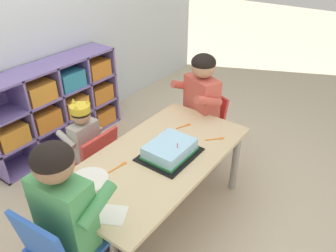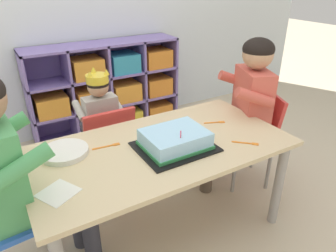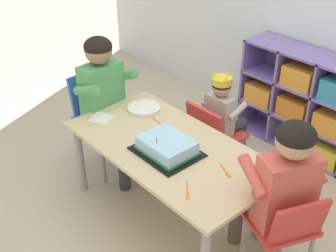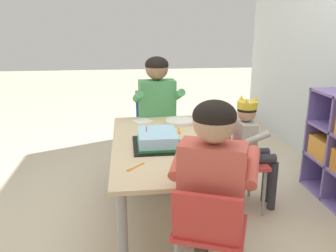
{
  "view_description": "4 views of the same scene",
  "coord_description": "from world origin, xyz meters",
  "px_view_note": "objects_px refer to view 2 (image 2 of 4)",
  "views": [
    {
      "loc": [
        -1.36,
        -1.07,
        1.86
      ],
      "look_at": [
        0.09,
        -0.02,
        0.76
      ],
      "focal_mm": 35.13,
      "sensor_mm": 36.0,
      "label": 1
    },
    {
      "loc": [
        -0.68,
        -1.22,
        1.38
      ],
      "look_at": [
        -0.0,
        -0.08,
        0.72
      ],
      "focal_mm": 33.37,
      "sensor_mm": 36.0,
      "label": 2
    },
    {
      "loc": [
        1.63,
        -1.43,
        2.03
      ],
      "look_at": [
        -0.03,
        0.02,
        0.69
      ],
      "focal_mm": 45.64,
      "sensor_mm": 36.0,
      "label": 3
    },
    {
      "loc": [
        2.22,
        -0.25,
        1.35
      ],
      "look_at": [
        -0.0,
        0.02,
        0.68
      ],
      "focal_mm": 38.22,
      "sensor_mm": 36.0,
      "label": 4
    }
  ],
  "objects_px": {
    "activity_table": "(161,157)",
    "paper_plate_stack": "(65,152)",
    "fork_beside_plate_stack": "(247,143)",
    "classroom_chair_guest_side": "(255,129)",
    "child_with_crown": "(99,114)",
    "guest_at_table_side": "(243,100)",
    "fork_by_napkin": "(108,146)",
    "classroom_chair_blue": "(106,140)",
    "birthday_cake_on_tray": "(175,141)",
    "fork_scattered_mid_table": "(216,122)",
    "adult_helper_seated": "(16,166)"
  },
  "relations": [
    {
      "from": "classroom_chair_guest_side",
      "to": "fork_beside_plate_stack",
      "type": "bearing_deg",
      "value": -29.14
    },
    {
      "from": "activity_table",
      "to": "classroom_chair_blue",
      "type": "bearing_deg",
      "value": 102.43
    },
    {
      "from": "classroom_chair_guest_side",
      "to": "paper_plate_stack",
      "type": "distance_m",
      "value": 1.26
    },
    {
      "from": "classroom_chair_guest_side",
      "to": "guest_at_table_side",
      "type": "distance_m",
      "value": 0.25
    },
    {
      "from": "classroom_chair_guest_side",
      "to": "paper_plate_stack",
      "type": "height_order",
      "value": "classroom_chair_guest_side"
    },
    {
      "from": "fork_scattered_mid_table",
      "to": "guest_at_table_side",
      "type": "bearing_deg",
      "value": -140.47
    },
    {
      "from": "fork_beside_plate_stack",
      "to": "classroom_chair_blue",
      "type": "bearing_deg",
      "value": -12.36
    },
    {
      "from": "birthday_cake_on_tray",
      "to": "classroom_chair_guest_side",
      "type": "bearing_deg",
      "value": 12.76
    },
    {
      "from": "activity_table",
      "to": "paper_plate_stack",
      "type": "xyz_separation_m",
      "value": [
        -0.45,
        0.16,
        0.09
      ]
    },
    {
      "from": "fork_beside_plate_stack",
      "to": "paper_plate_stack",
      "type": "bearing_deg",
      "value": 18.87
    },
    {
      "from": "adult_helper_seated",
      "to": "paper_plate_stack",
      "type": "bearing_deg",
      "value": -62.35
    },
    {
      "from": "activity_table",
      "to": "classroom_chair_blue",
      "type": "xyz_separation_m",
      "value": [
        -0.12,
        0.52,
        -0.11
      ]
    },
    {
      "from": "child_with_crown",
      "to": "fork_beside_plate_stack",
      "type": "height_order",
      "value": "child_with_crown"
    },
    {
      "from": "classroom_chair_blue",
      "to": "child_with_crown",
      "type": "relative_size",
      "value": 0.74
    },
    {
      "from": "activity_table",
      "to": "classroom_chair_guest_side",
      "type": "distance_m",
      "value": 0.81
    },
    {
      "from": "activity_table",
      "to": "fork_beside_plate_stack",
      "type": "height_order",
      "value": "fork_beside_plate_stack"
    },
    {
      "from": "guest_at_table_side",
      "to": "fork_beside_plate_stack",
      "type": "height_order",
      "value": "guest_at_table_side"
    },
    {
      "from": "classroom_chair_guest_side",
      "to": "fork_scattered_mid_table",
      "type": "height_order",
      "value": "classroom_chair_guest_side"
    },
    {
      "from": "classroom_chair_guest_side",
      "to": "fork_scattered_mid_table",
      "type": "distance_m",
      "value": 0.43
    },
    {
      "from": "fork_beside_plate_stack",
      "to": "child_with_crown",
      "type": "bearing_deg",
      "value": -15.86
    },
    {
      "from": "fork_by_napkin",
      "to": "fork_beside_plate_stack",
      "type": "distance_m",
      "value": 0.72
    },
    {
      "from": "birthday_cake_on_tray",
      "to": "paper_plate_stack",
      "type": "bearing_deg",
      "value": 156.07
    },
    {
      "from": "classroom_chair_guest_side",
      "to": "fork_by_napkin",
      "type": "bearing_deg",
      "value": -68.55
    },
    {
      "from": "classroom_chair_guest_side",
      "to": "birthday_cake_on_tray",
      "type": "distance_m",
      "value": 0.8
    },
    {
      "from": "child_with_crown",
      "to": "birthday_cake_on_tray",
      "type": "relative_size",
      "value": 2.22
    },
    {
      "from": "activity_table",
      "to": "fork_scattered_mid_table",
      "type": "xyz_separation_m",
      "value": [
        0.41,
        0.06,
        0.08
      ]
    },
    {
      "from": "classroom_chair_blue",
      "to": "activity_table",
      "type": "bearing_deg",
      "value": 102.29
    },
    {
      "from": "fork_by_napkin",
      "to": "fork_beside_plate_stack",
      "type": "height_order",
      "value": "same"
    },
    {
      "from": "guest_at_table_side",
      "to": "fork_beside_plate_stack",
      "type": "relative_size",
      "value": 9.26
    },
    {
      "from": "guest_at_table_side",
      "to": "paper_plate_stack",
      "type": "distance_m",
      "value": 1.15
    },
    {
      "from": "fork_by_napkin",
      "to": "adult_helper_seated",
      "type": "bearing_deg",
      "value": 20.42
    },
    {
      "from": "classroom_chair_guest_side",
      "to": "paper_plate_stack",
      "type": "xyz_separation_m",
      "value": [
        -1.25,
        0.05,
        0.18
      ]
    },
    {
      "from": "classroom_chair_blue",
      "to": "birthday_cake_on_tray",
      "type": "bearing_deg",
      "value": 105.73
    },
    {
      "from": "classroom_chair_blue",
      "to": "birthday_cake_on_tray",
      "type": "height_order",
      "value": "birthday_cake_on_tray"
    },
    {
      "from": "child_with_crown",
      "to": "classroom_chair_blue",
      "type": "bearing_deg",
      "value": 89.99
    },
    {
      "from": "child_with_crown",
      "to": "guest_at_table_side",
      "type": "relative_size",
      "value": 0.83
    },
    {
      "from": "paper_plate_stack",
      "to": "fork_scattered_mid_table",
      "type": "xyz_separation_m",
      "value": [
        0.86,
        -0.1,
        -0.01
      ]
    },
    {
      "from": "classroom_chair_blue",
      "to": "classroom_chair_guest_side",
      "type": "bearing_deg",
      "value": 155.75
    },
    {
      "from": "activity_table",
      "to": "adult_helper_seated",
      "type": "bearing_deg",
      "value": 178.67
    },
    {
      "from": "adult_helper_seated",
      "to": "fork_by_napkin",
      "type": "height_order",
      "value": "adult_helper_seated"
    },
    {
      "from": "classroom_chair_guest_side",
      "to": "classroom_chair_blue",
      "type": "bearing_deg",
      "value": -91.89
    },
    {
      "from": "classroom_chair_guest_side",
      "to": "fork_scattered_mid_table",
      "type": "bearing_deg",
      "value": -60.76
    },
    {
      "from": "classroom_chair_blue",
      "to": "fork_by_napkin",
      "type": "relative_size",
      "value": 4.36
    },
    {
      "from": "child_with_crown",
      "to": "paper_plate_stack",
      "type": "relative_size",
      "value": 3.69
    },
    {
      "from": "guest_at_table_side",
      "to": "fork_scattered_mid_table",
      "type": "bearing_deg",
      "value": -50.79
    },
    {
      "from": "activity_table",
      "to": "birthday_cake_on_tray",
      "type": "relative_size",
      "value": 3.54
    },
    {
      "from": "classroom_chair_guest_side",
      "to": "paper_plate_stack",
      "type": "bearing_deg",
      "value": -70.08
    },
    {
      "from": "classroom_chair_blue",
      "to": "classroom_chair_guest_side",
      "type": "height_order",
      "value": "classroom_chair_guest_side"
    },
    {
      "from": "fork_beside_plate_stack",
      "to": "activity_table",
      "type": "bearing_deg",
      "value": 14.4
    },
    {
      "from": "child_with_crown",
      "to": "fork_beside_plate_stack",
      "type": "bearing_deg",
      "value": 121.02
    }
  ]
}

